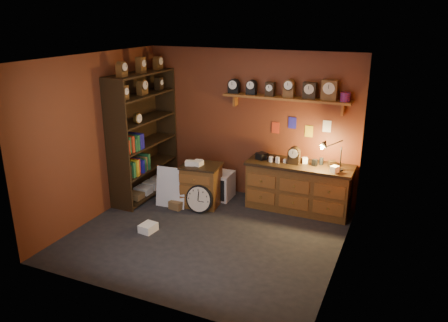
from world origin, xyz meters
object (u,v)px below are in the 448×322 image
Objects in this scene: low_cabinet at (201,183)px; big_round_clock at (199,199)px; shelving_unit at (142,130)px; workbench at (299,184)px.

low_cabinet is 1.72× the size of big_round_clock.
shelving_unit is 1.42× the size of workbench.
workbench is at bearing 27.47° from big_round_clock.
shelving_unit is at bearing 167.06° from big_round_clock.
shelving_unit is 1.47m from low_cabinet.
workbench reaches higher than low_cabinet.
workbench is 3.66× the size of big_round_clock.
shelving_unit reaches higher than big_round_clock.
shelving_unit is at bearing -170.13° from workbench.
low_cabinet is (-1.64, -0.51, -0.06)m from workbench.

